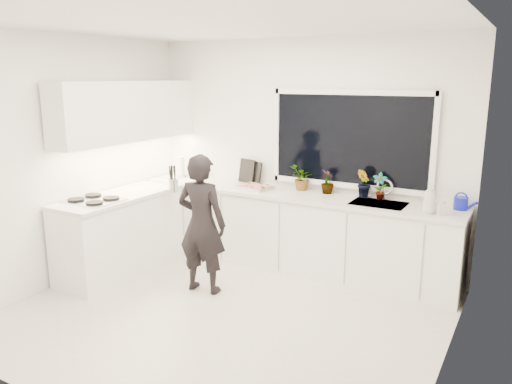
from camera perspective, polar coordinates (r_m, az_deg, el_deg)
The scene contains 25 objects.
floor at distance 5.00m, azimuth -3.66°, elevation -13.80°, with size 4.00×3.50×0.02m, color beige.
wall_back at distance 6.08m, azimuth 5.33°, elevation 4.49°, with size 4.00×0.02×2.70m, color white.
wall_left at distance 5.90m, azimuth -20.44°, elevation 3.46°, with size 0.02×3.50×2.70m, color white.
wall_right at distance 3.85m, azimuth 21.89°, elevation -1.40°, with size 0.02×3.50×2.70m, color white.
ceiling at distance 4.49m, azimuth -4.19°, elevation 18.92°, with size 4.00×3.50×0.02m, color white.
window at distance 5.80m, azimuth 10.66°, elevation 5.91°, with size 1.80×0.02×1.00m, color black.
base_cabinets_back at distance 6.01m, azimuth 3.92°, elevation -4.50°, with size 3.92×0.58×0.88m, color white.
base_cabinets_left at distance 6.08m, azimuth -15.17°, elevation -4.72°, with size 0.58×1.60×0.88m, color white.
countertop_back at distance 5.88m, azimuth 3.94°, elevation -0.25°, with size 3.94×0.62×0.04m, color silver.
countertop_left at distance 5.96m, azimuth -15.43°, elevation -0.50°, with size 0.62×1.60×0.04m, color silver.
upper_cabinets at distance 6.15m, azimuth -14.45°, elevation 8.93°, with size 0.34×2.10×0.70m, color white.
sink at distance 5.53m, azimuth 13.82°, elevation -1.76°, with size 0.58×0.42×0.14m, color silver.
faucet at distance 5.68m, azimuth 14.47°, elevation 0.25°, with size 0.03×0.03×0.22m, color silver.
stovetop at distance 5.74m, azimuth -18.05°, elevation -0.84°, with size 0.56×0.48×0.03m, color black.
person at distance 5.26m, azimuth -6.23°, elevation -3.65°, with size 0.54×0.36×1.49m, color black.
pizza_tray at distance 6.06m, azimuth -0.12°, elevation 0.54°, with size 0.41×0.30×0.03m, color #B6B6BB.
pizza at distance 6.06m, azimuth -0.12°, elevation 0.70°, with size 0.37×0.27×0.01m, color #B52718.
watering_can at distance 5.51m, azimuth 22.36°, elevation -1.21°, with size 0.14×0.14×0.13m, color #1219A9.
paper_towel_roll at distance 6.83m, azimuth -8.62°, elevation 2.80°, with size 0.11×0.11×0.26m, color silver.
knife_block at distance 6.74m, azimuth -7.02°, elevation 2.54°, with size 0.13×0.10×0.22m, color #956345.
utensil_crock at distance 5.98m, azimuth -9.47°, elevation 0.81°, with size 0.13×0.13×0.16m, color silver.
picture_frame_large at distance 6.34m, azimuth -0.08°, elevation 2.25°, with size 0.22×0.02×0.28m, color black.
picture_frame_small at distance 6.40m, azimuth -1.05°, elevation 2.44°, with size 0.25×0.02×0.30m, color black.
herb_plants at distance 5.83m, azimuth 8.34°, elevation 1.26°, with size 1.16×0.29×0.33m.
soap_bottles at distance 5.22m, azimuth 19.49°, elevation -0.84°, with size 0.25×0.15×0.31m.
Camera 1 is at (2.48, -3.71, 2.25)m, focal length 35.00 mm.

